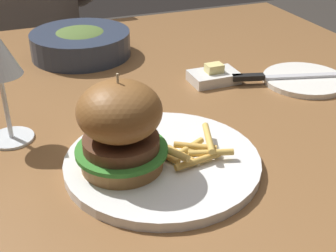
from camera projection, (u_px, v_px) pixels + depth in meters
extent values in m
cube|color=brown|center=(110.00, 114.00, 0.82)|extent=(1.24, 0.98, 0.04)
cylinder|color=brown|center=(248.00, 127.00, 1.53)|extent=(0.06, 0.06, 0.70)
cylinder|color=white|center=(162.00, 162.00, 0.64)|extent=(0.27, 0.27, 0.01)
cylinder|color=#9E6B38|center=(122.00, 159.00, 0.61)|extent=(0.11, 0.11, 0.02)
cylinder|color=#38842D|center=(122.00, 150.00, 0.61)|extent=(0.12, 0.12, 0.01)
cylinder|color=brown|center=(121.00, 143.00, 0.60)|extent=(0.10, 0.10, 0.02)
ellipsoid|color=brown|center=(119.00, 111.00, 0.58)|extent=(0.11, 0.11, 0.08)
cylinder|color=#CCB78C|center=(118.00, 93.00, 0.57)|extent=(0.00, 0.00, 0.05)
cylinder|color=#EABC5B|center=(165.00, 155.00, 0.63)|extent=(0.03, 0.05, 0.01)
cylinder|color=gold|center=(180.00, 154.00, 0.63)|extent=(0.03, 0.05, 0.01)
cylinder|color=#E0B251|center=(190.00, 147.00, 0.65)|extent=(0.05, 0.03, 0.01)
cylinder|color=gold|center=(195.00, 146.00, 0.64)|extent=(0.06, 0.04, 0.01)
cylinder|color=#E0B251|center=(211.00, 153.00, 0.63)|extent=(0.06, 0.03, 0.01)
cylinder|color=gold|center=(198.00, 161.00, 0.62)|extent=(0.07, 0.02, 0.01)
cylinder|color=#E0B251|center=(208.00, 138.00, 0.65)|extent=(0.03, 0.07, 0.01)
cylinder|color=#E0B251|center=(198.00, 150.00, 0.64)|extent=(0.05, 0.02, 0.01)
cylinder|color=#E0B251|center=(168.00, 150.00, 0.61)|extent=(0.04, 0.06, 0.01)
cylinder|color=silver|center=(12.00, 138.00, 0.71)|extent=(0.07, 0.07, 0.00)
cylinder|color=silver|center=(6.00, 107.00, 0.68)|extent=(0.01, 0.01, 0.10)
cylinder|color=white|center=(305.00, 80.00, 0.89)|extent=(0.16, 0.16, 0.01)
cube|color=silver|center=(305.00, 76.00, 0.89)|extent=(0.16, 0.06, 0.00)
cube|color=black|center=(248.00, 77.00, 0.88)|extent=(0.06, 0.03, 0.01)
cube|color=white|center=(214.00, 77.00, 0.89)|extent=(0.09, 0.06, 0.02)
cube|color=#F4E58C|center=(214.00, 68.00, 0.88)|extent=(0.03, 0.02, 0.02)
cylinder|color=#2D384C|center=(81.00, 44.00, 1.00)|extent=(0.21, 0.21, 0.05)
ellipsoid|color=#4C662D|center=(80.00, 35.00, 0.99)|extent=(0.12, 0.12, 0.02)
cube|color=#282833|center=(36.00, 146.00, 1.66)|extent=(0.30, 0.22, 0.46)
cube|color=#72665B|center=(13.00, 9.00, 1.42)|extent=(0.36, 0.20, 0.52)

